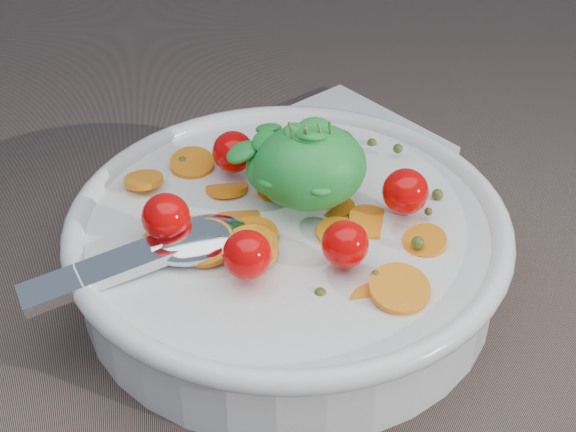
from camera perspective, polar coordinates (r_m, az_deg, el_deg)
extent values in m
plane|color=#715B51|center=(0.58, -2.03, -5.83)|extent=(6.00, 6.00, 0.00)
cylinder|color=white|center=(0.57, 0.00, -2.59)|extent=(0.29, 0.29, 0.06)
torus|color=white|center=(0.56, 0.00, -0.35)|extent=(0.31, 0.31, 0.02)
cylinder|color=white|center=(0.59, 0.00, -4.45)|extent=(0.15, 0.15, 0.01)
cylinder|color=brown|center=(0.57, 0.00, -2.59)|extent=(0.27, 0.27, 0.04)
cylinder|color=orange|center=(0.54, 3.54, -1.23)|extent=(0.04, 0.04, 0.01)
cylinder|color=orange|center=(0.52, -2.70, -2.34)|extent=(0.05, 0.05, 0.02)
cylinder|color=orange|center=(0.53, -5.84, -1.91)|extent=(0.05, 0.05, 0.02)
cylinder|color=orange|center=(0.56, 6.11, -0.57)|extent=(0.04, 0.04, 0.01)
cylinder|color=orange|center=(0.54, 9.68, -1.81)|extent=(0.03, 0.03, 0.01)
cylinder|color=orange|center=(0.57, 3.38, 0.50)|extent=(0.04, 0.04, 0.01)
cylinder|color=orange|center=(0.59, 1.81, 1.43)|extent=(0.05, 0.05, 0.02)
cylinder|color=orange|center=(0.59, 0.37, 2.52)|extent=(0.05, 0.05, 0.01)
cylinder|color=orange|center=(0.54, -6.86, -1.22)|extent=(0.05, 0.05, 0.01)
cylinder|color=orange|center=(0.57, -3.58, 0.26)|extent=(0.04, 0.04, 0.01)
cylinder|color=orange|center=(0.59, -0.76, 1.83)|extent=(0.04, 0.04, 0.01)
cylinder|color=orange|center=(0.50, 6.44, -6.58)|extent=(0.05, 0.05, 0.02)
cylinder|color=orange|center=(0.56, -8.93, -0.82)|extent=(0.03, 0.03, 0.01)
cylinder|color=orange|center=(0.59, -4.36, 1.91)|extent=(0.04, 0.04, 0.02)
cylinder|color=orange|center=(0.61, 1.20, 2.98)|extent=(0.04, 0.04, 0.01)
cylinder|color=orange|center=(0.50, 7.93, -5.12)|extent=(0.05, 0.05, 0.01)
cylinder|color=orange|center=(0.59, -10.24, 2.54)|extent=(0.04, 0.04, 0.01)
cylinder|color=orange|center=(0.56, -3.51, -0.09)|extent=(0.04, 0.04, 0.02)
cylinder|color=orange|center=(0.54, -2.67, -1.50)|extent=(0.05, 0.05, 0.01)
cylinder|color=orange|center=(0.61, -6.83, 3.76)|extent=(0.05, 0.05, 0.01)
sphere|color=#46521B|center=(0.54, -2.82, -1.84)|extent=(0.01, 0.01, 0.01)
sphere|color=#46521B|center=(0.59, -3.78, 1.47)|extent=(0.01, 0.01, 0.01)
sphere|color=#46521B|center=(0.62, 7.82, 4.77)|extent=(0.01, 0.01, 0.01)
sphere|color=#46521B|center=(0.60, -3.50, 3.68)|extent=(0.01, 0.01, 0.01)
sphere|color=#46521B|center=(0.56, 9.95, 0.31)|extent=(0.01, 0.01, 0.01)
sphere|color=#46521B|center=(0.50, 6.23, -4.16)|extent=(0.01, 0.01, 0.01)
sphere|color=#46521B|center=(0.62, -7.50, 3.87)|extent=(0.01, 0.01, 0.01)
sphere|color=#46521B|center=(0.65, 2.43, 5.64)|extent=(0.01, 0.01, 0.01)
sphere|color=#46521B|center=(0.62, -4.79, 4.44)|extent=(0.01, 0.01, 0.01)
sphere|color=#46521B|center=(0.59, 10.58, 1.52)|extent=(0.01, 0.01, 0.01)
sphere|color=#46521B|center=(0.64, 5.99, 5.18)|extent=(0.01, 0.01, 0.01)
sphere|color=#46521B|center=(0.59, 0.74, 2.39)|extent=(0.01, 0.01, 0.01)
sphere|color=#46521B|center=(0.60, 2.32, 2.77)|extent=(0.01, 0.01, 0.01)
sphere|color=#46521B|center=(0.50, 2.31, -5.55)|extent=(0.01, 0.01, 0.01)
sphere|color=#46521B|center=(0.53, 9.21, -1.88)|extent=(0.01, 0.01, 0.01)
sphere|color=#D50303|center=(0.56, 8.35, 1.73)|extent=(0.03, 0.03, 0.03)
sphere|color=#D50303|center=(0.60, 3.51, 4.79)|extent=(0.03, 0.03, 0.03)
sphere|color=#D50303|center=(0.59, -3.92, 4.57)|extent=(0.03, 0.03, 0.03)
sphere|color=#D50303|center=(0.53, -8.67, -0.08)|extent=(0.03, 0.03, 0.03)
sphere|color=#D50303|center=(0.50, -2.93, -2.77)|extent=(0.03, 0.03, 0.03)
sphere|color=#D50303|center=(0.51, 4.09, -2.00)|extent=(0.03, 0.03, 0.03)
ellipsoid|color=green|center=(0.55, 1.58, 3.54)|extent=(0.08, 0.07, 0.06)
ellipsoid|color=green|center=(0.56, -0.73, 3.35)|extent=(0.05, 0.05, 0.04)
ellipsoid|color=green|center=(0.56, -3.26, 4.57)|extent=(0.03, 0.03, 0.02)
ellipsoid|color=green|center=(0.57, 1.21, 5.96)|extent=(0.03, 0.03, 0.03)
ellipsoid|color=green|center=(0.55, -1.68, 5.38)|extent=(0.02, 0.02, 0.02)
ellipsoid|color=green|center=(0.54, 1.98, 6.08)|extent=(0.04, 0.04, 0.02)
ellipsoid|color=green|center=(0.55, 1.18, 4.66)|extent=(0.03, 0.03, 0.02)
ellipsoid|color=green|center=(0.54, 1.84, 4.28)|extent=(0.04, 0.03, 0.03)
ellipsoid|color=green|center=(0.55, 2.30, 5.55)|extent=(0.02, 0.02, 0.02)
ellipsoid|color=green|center=(0.53, 1.28, 5.06)|extent=(0.03, 0.03, 0.02)
ellipsoid|color=green|center=(0.53, 2.00, 4.00)|extent=(0.04, 0.04, 0.02)
ellipsoid|color=green|center=(0.55, 0.36, 4.18)|extent=(0.03, 0.04, 0.02)
ellipsoid|color=green|center=(0.56, 1.90, 4.97)|extent=(0.03, 0.03, 0.01)
ellipsoid|color=green|center=(0.53, 1.55, 5.46)|extent=(0.04, 0.03, 0.02)
ellipsoid|color=green|center=(0.52, 2.28, 2.23)|extent=(0.02, 0.02, 0.01)
ellipsoid|color=green|center=(0.54, 0.95, 5.67)|extent=(0.03, 0.03, 0.02)
ellipsoid|color=green|center=(0.56, 4.23, 3.49)|extent=(0.03, 0.03, 0.02)
ellipsoid|color=green|center=(0.54, 1.04, 4.74)|extent=(0.02, 0.03, 0.01)
ellipsoid|color=green|center=(0.53, 1.65, 5.73)|extent=(0.03, 0.03, 0.02)
ellipsoid|color=green|center=(0.54, 1.56, 4.61)|extent=(0.03, 0.03, 0.02)
ellipsoid|color=green|center=(0.57, -1.39, 6.24)|extent=(0.02, 0.02, 0.01)
ellipsoid|color=green|center=(0.53, -0.92, 2.44)|extent=(0.03, 0.02, 0.02)
cylinder|color=#4C8C33|center=(0.54, 3.15, 4.85)|extent=(0.01, 0.01, 0.05)
cylinder|color=#4C8C33|center=(0.53, 2.92, 4.14)|extent=(0.02, 0.01, 0.05)
cylinder|color=#4C8C33|center=(0.54, 1.59, 4.53)|extent=(0.01, 0.02, 0.05)
cylinder|color=#4C8C33|center=(0.53, 0.68, 4.21)|extent=(0.01, 0.01, 0.05)
cylinder|color=#4C8C33|center=(0.53, 0.46, 4.02)|extent=(0.02, 0.01, 0.05)
ellipsoid|color=silver|center=(0.53, -6.30, -1.69)|extent=(0.08, 0.06, 0.02)
cube|color=silver|center=(0.52, -11.76, -3.38)|extent=(0.13, 0.06, 0.02)
cylinder|color=silver|center=(0.53, -8.47, -2.25)|extent=(0.03, 0.02, 0.01)
cube|color=white|center=(0.73, 2.82, 4.76)|extent=(0.24, 0.23, 0.01)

